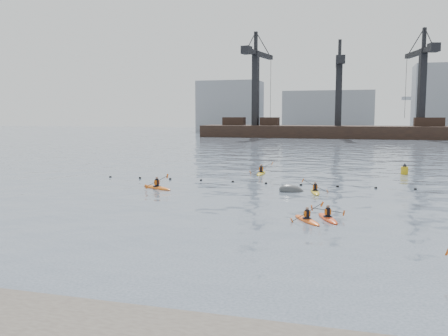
{
  "coord_description": "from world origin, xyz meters",
  "views": [
    {
      "loc": [
        5.64,
        -17.31,
        5.88
      ],
      "look_at": [
        -1.95,
        9.12,
        2.8
      ],
      "focal_mm": 38.0,
      "sensor_mm": 36.0,
      "label": 1
    }
  ],
  "objects_px": {
    "kayaker_2": "(157,187)",
    "kayaker_4": "(328,218)",
    "kayaker_3": "(315,191)",
    "kayaker_0": "(307,219)",
    "kayaker_5": "(261,173)",
    "nav_buoy": "(405,170)",
    "mooring_buoy": "(292,191)"
  },
  "relations": [
    {
      "from": "nav_buoy",
      "to": "kayaker_4",
      "type": "bearing_deg",
      "value": -104.55
    },
    {
      "from": "kayaker_2",
      "to": "mooring_buoy",
      "type": "distance_m",
      "value": 10.75
    },
    {
      "from": "kayaker_2",
      "to": "mooring_buoy",
      "type": "height_order",
      "value": "kayaker_2"
    },
    {
      "from": "kayaker_3",
      "to": "kayaker_4",
      "type": "relative_size",
      "value": 1.02
    },
    {
      "from": "kayaker_4",
      "to": "kayaker_2",
      "type": "bearing_deg",
      "value": -50.89
    },
    {
      "from": "kayaker_2",
      "to": "mooring_buoy",
      "type": "relative_size",
      "value": 1.63
    },
    {
      "from": "kayaker_2",
      "to": "kayaker_5",
      "type": "relative_size",
      "value": 0.95
    },
    {
      "from": "mooring_buoy",
      "to": "nav_buoy",
      "type": "height_order",
      "value": "nav_buoy"
    },
    {
      "from": "kayaker_2",
      "to": "kayaker_3",
      "type": "height_order",
      "value": "kayaker_2"
    },
    {
      "from": "kayaker_2",
      "to": "kayaker_4",
      "type": "height_order",
      "value": "kayaker_2"
    },
    {
      "from": "kayaker_0",
      "to": "mooring_buoy",
      "type": "height_order",
      "value": "kayaker_0"
    },
    {
      "from": "kayaker_0",
      "to": "nav_buoy",
      "type": "height_order",
      "value": "nav_buoy"
    },
    {
      "from": "kayaker_0",
      "to": "kayaker_3",
      "type": "distance_m",
      "value": 10.03
    },
    {
      "from": "kayaker_0",
      "to": "kayaker_5",
      "type": "bearing_deg",
      "value": 75.91
    },
    {
      "from": "kayaker_4",
      "to": "kayaker_3",
      "type": "bearing_deg",
      "value": -102.28
    },
    {
      "from": "kayaker_5",
      "to": "kayaker_2",
      "type": "bearing_deg",
      "value": -120.58
    },
    {
      "from": "kayaker_0",
      "to": "nav_buoy",
      "type": "distance_m",
      "value": 24.97
    },
    {
      "from": "kayaker_2",
      "to": "kayaker_3",
      "type": "bearing_deg",
      "value": -55.12
    },
    {
      "from": "kayaker_0",
      "to": "mooring_buoy",
      "type": "bearing_deg",
      "value": 70.09
    },
    {
      "from": "kayaker_4",
      "to": "nav_buoy",
      "type": "height_order",
      "value": "nav_buoy"
    },
    {
      "from": "kayaker_0",
      "to": "kayaker_3",
      "type": "relative_size",
      "value": 0.9
    },
    {
      "from": "nav_buoy",
      "to": "mooring_buoy",
      "type": "bearing_deg",
      "value": -124.08
    },
    {
      "from": "mooring_buoy",
      "to": "nav_buoy",
      "type": "bearing_deg",
      "value": 55.92
    },
    {
      "from": "kayaker_2",
      "to": "nav_buoy",
      "type": "bearing_deg",
      "value": -24.17
    },
    {
      "from": "kayaker_0",
      "to": "kayaker_2",
      "type": "relative_size",
      "value": 0.82
    },
    {
      "from": "kayaker_0",
      "to": "kayaker_5",
      "type": "relative_size",
      "value": 0.78
    },
    {
      "from": "kayaker_5",
      "to": "nav_buoy",
      "type": "xyz_separation_m",
      "value": [
        13.81,
        3.73,
        0.28
      ]
    },
    {
      "from": "kayaker_5",
      "to": "nav_buoy",
      "type": "relative_size",
      "value": 2.72
    },
    {
      "from": "kayaker_3",
      "to": "kayaker_2",
      "type": "bearing_deg",
      "value": 175.14
    },
    {
      "from": "kayaker_0",
      "to": "nav_buoy",
      "type": "xyz_separation_m",
      "value": [
        7.09,
        23.94,
        0.3
      ]
    },
    {
      "from": "kayaker_3",
      "to": "kayaker_4",
      "type": "height_order",
      "value": "kayaker_3"
    },
    {
      "from": "kayaker_4",
      "to": "nav_buoy",
      "type": "bearing_deg",
      "value": -126.32
    }
  ]
}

